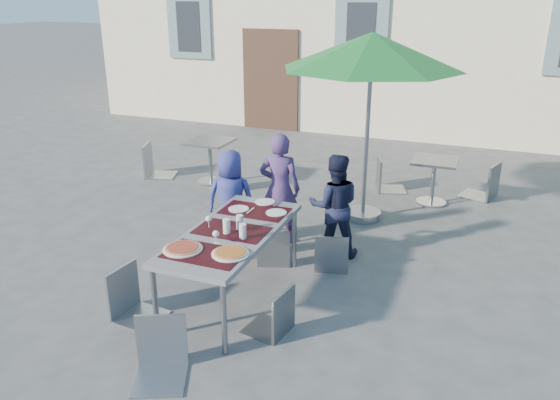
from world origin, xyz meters
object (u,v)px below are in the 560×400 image
at_px(dining_table, 232,236).
at_px(chair_3, 128,264).
at_px(child_0, 231,199).
at_px(chair_0, 239,207).
at_px(cafe_table_1, 434,175).
at_px(patio_umbrella, 372,53).
at_px(chair_1, 274,225).
at_px(cafe_table_0, 210,155).
at_px(chair_2, 332,230).
at_px(pizza_near_right, 230,253).
at_px(bg_chair_l_1, 387,155).
at_px(child_2, 334,206).
at_px(child_1, 280,189).
at_px(bg_chair_r_0, 229,156).
at_px(bg_chair_r_1, 489,159).
at_px(pizza_near_left, 183,248).
at_px(chair_4, 275,286).
at_px(chair_5, 157,316).
at_px(bg_chair_l_0, 152,140).

bearing_deg(dining_table, chair_3, -139.75).
xyz_separation_m(child_0, chair_0, (0.21, -0.21, 0.00)).
bearing_deg(cafe_table_1, patio_umbrella, -131.75).
relative_size(chair_1, cafe_table_0, 1.17).
bearing_deg(chair_3, chair_2, 46.56).
xyz_separation_m(pizza_near_right, bg_chair_l_1, (0.56, 4.31, -0.19)).
bearing_deg(pizza_near_right, chair_3, -170.18).
bearing_deg(cafe_table_1, child_2, -112.43).
xyz_separation_m(child_1, chair_3, (-0.70, -2.10, -0.15)).
xyz_separation_m(patio_umbrella, bg_chair_l_1, (0.05, 1.26, -1.65)).
height_order(child_0, bg_chair_r_0, child_0).
bearing_deg(bg_chair_r_1, pizza_near_left, -118.51).
relative_size(chair_4, patio_umbrella, 0.34).
relative_size(pizza_near_left, cafe_table_0, 0.50).
xyz_separation_m(bg_chair_r_0, bg_chair_r_1, (3.80, 1.02, 0.09)).
relative_size(dining_table, bg_chair_l_1, 1.89).
distance_m(chair_3, bg_chair_r_0, 3.74).
bearing_deg(pizza_near_right, dining_table, 115.13).
bearing_deg(pizza_near_right, chair_1, 95.52).
relative_size(chair_5, bg_chair_l_0, 0.88).
bearing_deg(dining_table, chair_4, -33.71).
distance_m(chair_3, cafe_table_0, 3.95).
height_order(pizza_near_right, cafe_table_0, pizza_near_right).
xyz_separation_m(chair_1, bg_chair_r_1, (2.17, 3.18, 0.13)).
xyz_separation_m(chair_5, cafe_table_1, (1.57, 4.77, -0.11)).
distance_m(dining_table, pizza_near_left, 0.60).
bearing_deg(bg_chair_l_1, dining_table, -101.51).
height_order(pizza_near_right, child_0, child_0).
xyz_separation_m(child_2, chair_3, (-1.42, -1.99, -0.07)).
relative_size(pizza_near_right, chair_3, 0.36).
height_order(chair_1, chair_4, chair_4).
relative_size(pizza_near_left, child_2, 0.29).
relative_size(patio_umbrella, bg_chair_r_1, 2.37).
height_order(child_1, bg_chair_l_0, child_1).
bearing_deg(chair_1, chair_5, -93.26).
distance_m(pizza_near_right, chair_4, 0.49).
height_order(chair_1, bg_chair_r_1, bg_chair_r_1).
xyz_separation_m(pizza_near_left, bg_chair_r_1, (2.49, 4.58, -0.15)).
bearing_deg(cafe_table_1, bg_chair_l_1, 155.45).
bearing_deg(chair_2, pizza_near_right, -110.20).
relative_size(pizza_near_left, bg_chair_l_0, 0.34).
bearing_deg(bg_chair_r_1, cafe_table_0, -167.93).
height_order(chair_5, bg_chair_r_0, chair_5).
height_order(pizza_near_left, chair_3, chair_3).
bearing_deg(cafe_table_0, chair_0, -54.49).
bearing_deg(chair_3, child_1, 71.62).
relative_size(cafe_table_0, bg_chair_l_1, 0.73).
xyz_separation_m(child_2, cafe_table_0, (-2.60, 1.79, -0.14)).
relative_size(pizza_near_left, child_1, 0.26).
distance_m(pizza_near_right, bg_chair_l_1, 4.35).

